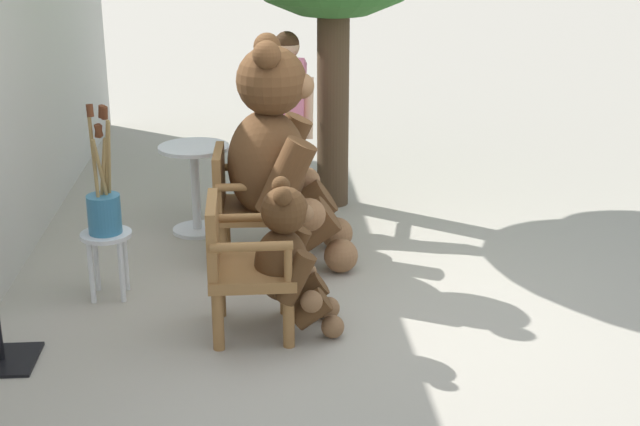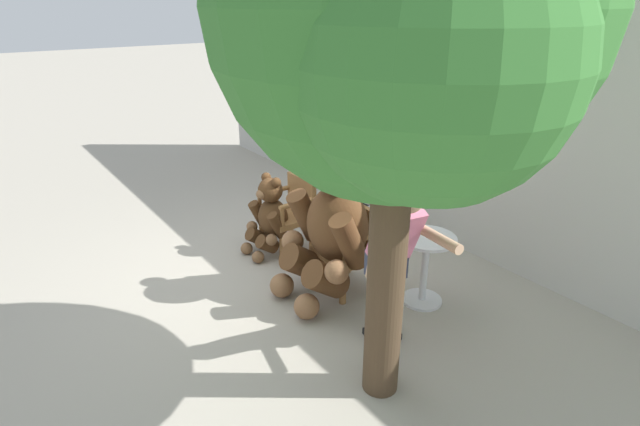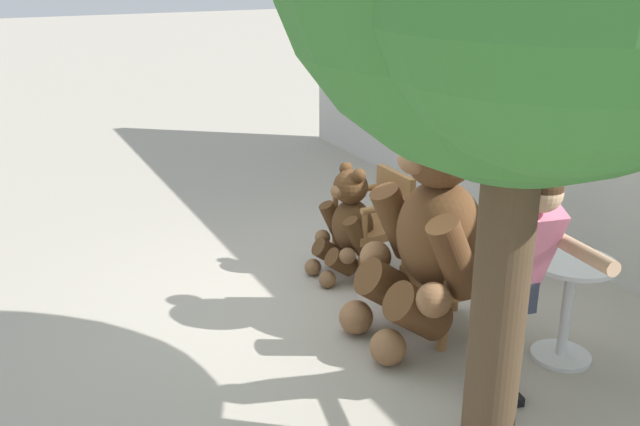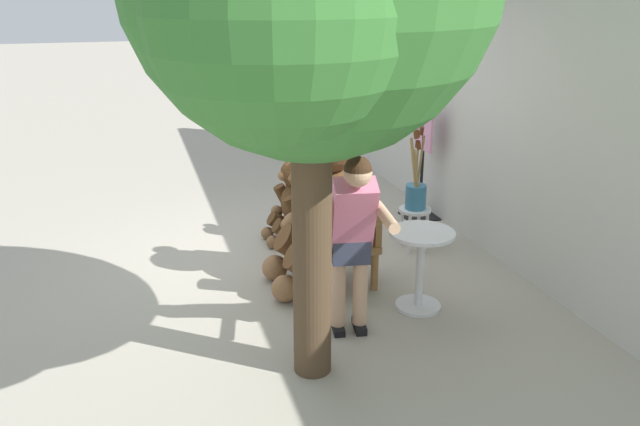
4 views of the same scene
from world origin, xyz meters
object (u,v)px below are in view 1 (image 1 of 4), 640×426
object	(u,v)px
person_visitor	(285,112)
wooden_chair_left	(242,262)
wooden_chair_right	(243,203)
round_side_table	(195,179)
teddy_bear_large	(280,156)
teddy_bear_small	(290,259)
brush_bucket	(104,204)
white_stool	(107,247)

from	to	relation	value
person_visitor	wooden_chair_left	bearing A→B (deg)	170.61
wooden_chair_right	round_side_table	xyz separation A→B (m)	(0.67, 0.39, -0.01)
teddy_bear_large	round_side_table	size ratio (longest dim) A/B	2.31
teddy_bear_large	person_visitor	bearing A→B (deg)	-4.48
wooden_chair_left	person_visitor	bearing A→B (deg)	-9.39
teddy_bear_small	person_visitor	distance (m)	2.14
wooden_chair_right	teddy_bear_small	distance (m)	1.18
wooden_chair_left	teddy_bear_large	world-z (taller)	teddy_bear_large
person_visitor	brush_bucket	size ratio (longest dim) A/B	1.77
person_visitor	round_side_table	size ratio (longest dim) A/B	2.15
white_stool	brush_bucket	distance (m)	0.30
wooden_chair_right	teddy_bear_small	bearing A→B (deg)	-165.53
wooden_chair_left	round_side_table	xyz separation A→B (m)	(1.81, 0.39, -0.01)
white_stool	teddy_bear_large	bearing A→B (deg)	-65.16
teddy_bear_small	brush_bucket	xyz separation A→B (m)	(0.59, 1.20, 0.18)
wooden_chair_left	wooden_chair_right	bearing A→B (deg)	-0.00
wooden_chair_right	teddy_bear_large	world-z (taller)	teddy_bear_large
teddy_bear_large	person_visitor	distance (m)	0.97
teddy_bear_large	brush_bucket	distance (m)	1.30
brush_bucket	wooden_chair_right	bearing A→B (deg)	-58.81
wooden_chair_right	white_stool	distance (m)	1.06
wooden_chair_left	person_visitor	size ratio (longest dim) A/B	0.56
teddy_bear_small	brush_bucket	size ratio (longest dim) A/B	1.11
teddy_bear_small	person_visitor	xyz separation A→B (m)	(2.09, -0.05, 0.44)
wooden_chair_right	round_side_table	bearing A→B (deg)	30.08
brush_bucket	wooden_chair_left	bearing A→B (deg)	-123.29
brush_bucket	round_side_table	distance (m)	1.34
teddy_bear_large	white_stool	bearing A→B (deg)	114.84
wooden_chair_left	white_stool	world-z (taller)	wooden_chair_left
white_stool	round_side_table	xyz separation A→B (m)	(1.22, -0.52, 0.09)
wooden_chair_left	round_side_table	bearing A→B (deg)	12.09
white_stool	brush_bucket	xyz separation A→B (m)	(0.00, -0.00, 0.30)
wooden_chair_left	teddy_bear_large	xyz separation A→B (m)	(1.14, -0.27, 0.35)
person_visitor	white_stool	bearing A→B (deg)	140.22
teddy_bear_large	person_visitor	world-z (taller)	teddy_bear_large
wooden_chair_right	brush_bucket	size ratio (longest dim) A/B	0.99
teddy_bear_large	person_visitor	xyz separation A→B (m)	(0.96, -0.08, 0.10)
wooden_chair_left	white_stool	bearing A→B (deg)	56.85
brush_bucket	person_visitor	bearing A→B (deg)	-39.76
white_stool	round_side_table	world-z (taller)	round_side_table
brush_bucket	white_stool	bearing A→B (deg)	126.11
wooden_chair_right	round_side_table	world-z (taller)	wooden_chair_right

